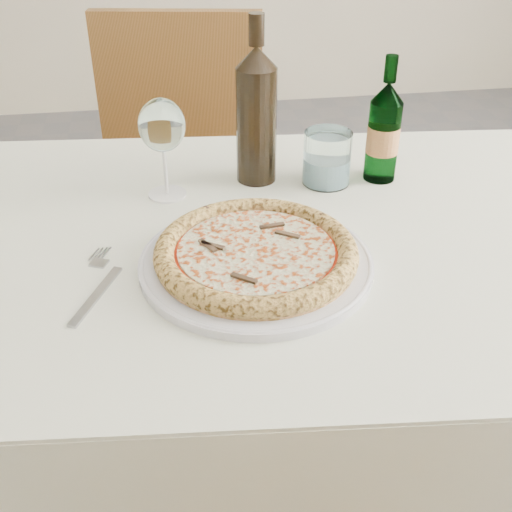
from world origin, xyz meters
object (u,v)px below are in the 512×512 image
object	(u,v)px
pizza	(256,252)
wine_glass	(162,128)
dining_table	(247,278)
plate	(256,262)
beer_bottle	(384,132)
tumbler	(327,161)
wine_bottle	(256,114)
chair_far	(179,167)

from	to	relation	value
pizza	wine_glass	xyz separation A→B (m)	(-0.12, 0.26, 0.10)
dining_table	plate	bearing A→B (deg)	-90.00
beer_bottle	tumbler	bearing A→B (deg)	-178.83
dining_table	wine_bottle	bearing A→B (deg)	76.53
beer_bottle	wine_bottle	size ratio (longest dim) A/B	0.77
chair_far	wine_bottle	world-z (taller)	wine_bottle
pizza	wine_bottle	distance (m)	0.32
beer_bottle	pizza	bearing A→B (deg)	-136.44
dining_table	wine_bottle	xyz separation A→B (m)	(0.05, 0.20, 0.22)
tumbler	beer_bottle	size ratio (longest dim) A/B	0.43
chair_far	tumbler	xyz separation A→B (m)	(0.26, -0.59, 0.27)
plate	wine_glass	world-z (taller)	wine_glass
dining_table	tumbler	world-z (taller)	tumbler
plate	wine_bottle	bearing A→B (deg)	80.91
chair_far	wine_glass	size ratio (longest dim) A/B	5.10
plate	wine_bottle	xyz separation A→B (m)	(0.05, 0.30, 0.12)
chair_far	beer_bottle	size ratio (longest dim) A/B	3.96
beer_bottle	wine_glass	bearing A→B (deg)	-178.82
dining_table	chair_far	xyz separation A→B (m)	(-0.08, 0.76, -0.13)
dining_table	beer_bottle	distance (m)	0.38
dining_table	wine_glass	distance (m)	0.30
pizza	beer_bottle	world-z (taller)	beer_bottle
beer_bottle	plate	bearing A→B (deg)	-136.44
pizza	tumbler	world-z (taller)	tumbler
pizza	tumbler	bearing A→B (deg)	56.48
plate	beer_bottle	distance (m)	0.40
tumbler	wine_glass	bearing A→B (deg)	-178.82
wine_glass	tumbler	distance (m)	0.31
chair_far	wine_bottle	size ratio (longest dim) A/B	3.04
beer_bottle	wine_bottle	xyz separation A→B (m)	(-0.23, 0.03, 0.04)
wine_bottle	tumbler	bearing A→B (deg)	-15.59
wine_bottle	plate	bearing A→B (deg)	-99.09
dining_table	chair_far	size ratio (longest dim) A/B	1.62
pizza	wine_bottle	xyz separation A→B (m)	(0.05, 0.30, 0.10)
dining_table	tumbler	size ratio (longest dim) A/B	15.01
wine_bottle	pizza	bearing A→B (deg)	-99.09
chair_far	plate	xyz separation A→B (m)	(0.08, -0.86, 0.23)
wine_glass	wine_bottle	xyz separation A→B (m)	(0.17, 0.04, -0.00)
beer_bottle	wine_bottle	bearing A→B (deg)	171.84
wine_glass	chair_far	bearing A→B (deg)	86.20
dining_table	wine_bottle	size ratio (longest dim) A/B	4.91
plate	dining_table	bearing A→B (deg)	90.00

